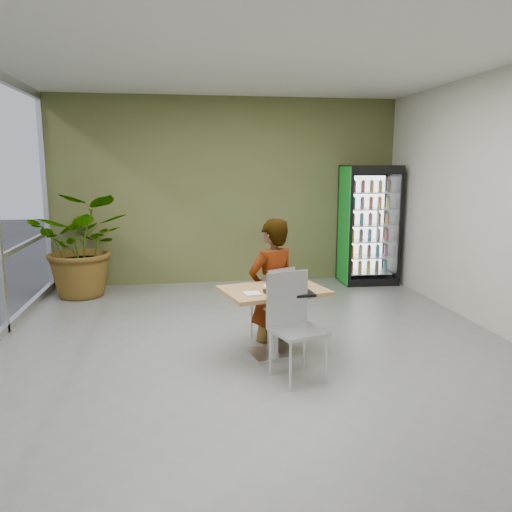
# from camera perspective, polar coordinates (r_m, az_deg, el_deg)

# --- Properties ---
(ground) EXTENTS (7.00, 7.00, 0.00)m
(ground) POSITION_cam_1_polar(r_m,az_deg,el_deg) (5.63, 0.28, -11.06)
(ground) COLOR slate
(ground) RESTS_ON ground
(room_envelope) EXTENTS (6.00, 7.00, 3.20)m
(room_envelope) POSITION_cam_1_polar(r_m,az_deg,el_deg) (5.26, 0.30, 5.40)
(room_envelope) COLOR silver
(room_envelope) RESTS_ON ground
(dining_table) EXTENTS (1.22, 0.98, 0.75)m
(dining_table) POSITION_cam_1_polar(r_m,az_deg,el_deg) (5.41, 2.02, -5.93)
(dining_table) COLOR tan
(dining_table) RESTS_ON ground
(chair_far) EXTENTS (0.53, 0.53, 0.89)m
(chair_far) POSITION_cam_1_polar(r_m,az_deg,el_deg) (5.88, 2.31, -4.79)
(chair_far) COLOR silver
(chair_far) RESTS_ON ground
(chair_near) EXTENTS (0.57, 0.58, 1.03)m
(chair_near) POSITION_cam_1_polar(r_m,az_deg,el_deg) (4.90, 4.19, -6.92)
(chair_near) COLOR silver
(chair_near) RESTS_ON ground
(seated_woman) EXTENTS (0.77, 0.66, 1.75)m
(seated_woman) POSITION_cam_1_polar(r_m,az_deg,el_deg) (5.89, 1.84, -4.19)
(seated_woman) COLOR black
(seated_woman) RESTS_ON ground
(pizza_plate) EXTENTS (0.32, 0.26, 0.03)m
(pizza_plate) POSITION_cam_1_polar(r_m,az_deg,el_deg) (5.45, 2.03, -3.31)
(pizza_plate) COLOR white
(pizza_plate) RESTS_ON dining_table
(soda_cup) EXTENTS (0.09, 0.09, 0.15)m
(soda_cup) POSITION_cam_1_polar(r_m,az_deg,el_deg) (5.37, 4.91, -2.92)
(soda_cup) COLOR white
(soda_cup) RESTS_ON dining_table
(napkin_stack) EXTENTS (0.18, 0.18, 0.02)m
(napkin_stack) POSITION_cam_1_polar(r_m,az_deg,el_deg) (5.10, -0.43, -4.33)
(napkin_stack) COLOR white
(napkin_stack) RESTS_ON dining_table
(cafeteria_tray) EXTENTS (0.50, 0.38, 0.03)m
(cafeteria_tray) POSITION_cam_1_polar(r_m,az_deg,el_deg) (5.13, 3.81, -4.24)
(cafeteria_tray) COLOR black
(cafeteria_tray) RESTS_ON dining_table
(beverage_fridge) EXTENTS (0.97, 0.76, 2.05)m
(beverage_fridge) POSITION_cam_1_polar(r_m,az_deg,el_deg) (8.95, 12.78, 3.50)
(beverage_fridge) COLOR black
(beverage_fridge) RESTS_ON ground
(potted_plant) EXTENTS (1.58, 1.40, 1.64)m
(potted_plant) POSITION_cam_1_polar(r_m,az_deg,el_deg) (8.28, -19.09, 1.22)
(potted_plant) COLOR #366E2C
(potted_plant) RESTS_ON ground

